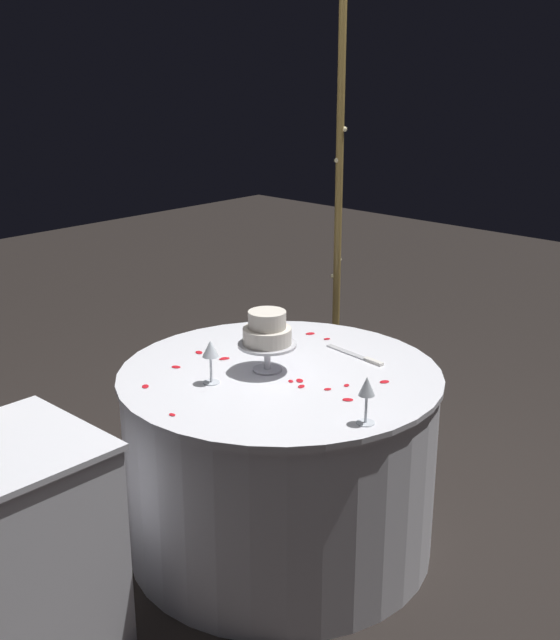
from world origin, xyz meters
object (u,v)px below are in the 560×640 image
object	(u,v)px
wine_glass_1	(210,352)
wine_glass_0	(367,390)
side_table	(16,548)
main_table	(280,460)
tiered_cake	(267,333)
wine_glass_2	(267,320)
decorative_arch	(187,146)
cake_knife	(358,356)

from	to	relation	value
wine_glass_1	wine_glass_0	bearing A→B (deg)	-79.67
wine_glass_0	wine_glass_1	world-z (taller)	same
wine_glass_0	wine_glass_1	bearing A→B (deg)	100.33
side_table	wine_glass_1	bearing A→B (deg)	-8.39
side_table	wine_glass_0	world-z (taller)	wine_glass_0
main_table	tiered_cake	size ratio (longest dim) A/B	5.21
tiered_cake	side_table	bearing A→B (deg)	169.79
wine_glass_2	decorative_arch	bearing A→B (deg)	129.70
side_table	wine_glass_2	bearing A→B (deg)	1.59
side_table	cake_knife	world-z (taller)	cake_knife
tiered_cake	wine_glass_1	xyz separation A→B (m)	(-0.22, 0.06, -0.03)
tiered_cake	wine_glass_0	world-z (taller)	tiered_cake
main_table	cake_knife	world-z (taller)	cake_knife
side_table	wine_glass_2	distance (m)	1.29
main_table	wine_glass_0	size ratio (longest dim) A/B	7.52
main_table	side_table	world-z (taller)	main_table
tiered_cake	cake_knife	world-z (taller)	tiered_cake
decorative_arch	tiered_cake	world-z (taller)	decorative_arch
main_table	wine_glass_1	distance (m)	0.56
wine_glass_2	wine_glass_0	bearing A→B (deg)	-113.77
tiered_cake	wine_glass_2	bearing A→B (deg)	43.71
main_table	wine_glass_2	bearing A→B (deg)	52.17
side_table	wine_glass_1	size ratio (longest dim) A/B	4.51
wine_glass_2	cake_knife	distance (m)	0.40
side_table	tiered_cake	bearing A→B (deg)	-10.21
side_table	tiered_cake	size ratio (longest dim) A/B	3.13
decorative_arch	wine_glass_1	distance (m)	0.81
decorative_arch	wine_glass_1	xyz separation A→B (m)	(-0.25, -0.38, -0.67)
tiered_cake	wine_glass_2	world-z (taller)	tiered_cake
main_table	decorative_arch	bearing A→B (deg)	89.88
wine_glass_1	cake_knife	world-z (taller)	wine_glass_1
decorative_arch	side_table	bearing A→B (deg)	-164.97
main_table	wine_glass_1	bearing A→B (deg)	156.24
decorative_arch	wine_glass_2	bearing A→B (deg)	-50.30
decorative_arch	wine_glass_1	bearing A→B (deg)	-123.08
wine_glass_0	side_table	bearing A→B (deg)	140.19
tiered_cake	wine_glass_2	size ratio (longest dim) A/B	1.66
decorative_arch	wine_glass_2	size ratio (longest dim) A/B	17.17
decorative_arch	cake_knife	bearing A→B (deg)	-62.20
side_table	wine_glass_0	distance (m)	1.23
wine_glass_0	wine_glass_2	world-z (taller)	wine_glass_0
main_table	wine_glass_0	bearing A→B (deg)	-105.14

